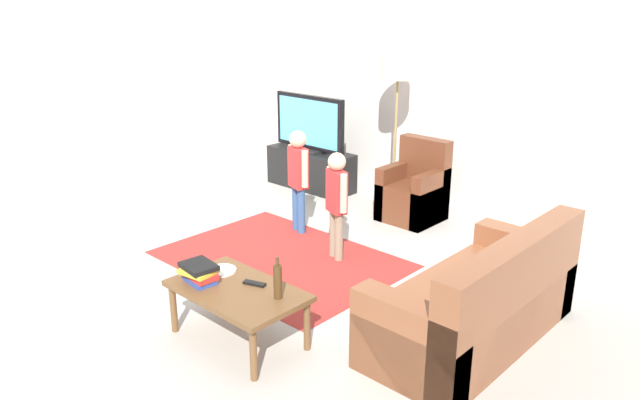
# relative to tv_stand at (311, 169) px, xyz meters

# --- Properties ---
(ground) EXTENTS (7.80, 7.80, 0.00)m
(ground) POSITION_rel_tv_stand_xyz_m (1.74, -2.30, -0.24)
(ground) COLOR #B2ADA3
(wall_back) EXTENTS (6.00, 0.12, 2.70)m
(wall_back) POSITION_rel_tv_stand_xyz_m (1.74, 0.70, 1.11)
(wall_back) COLOR silver
(wall_back) RESTS_ON ground
(wall_left) EXTENTS (0.12, 6.00, 2.70)m
(wall_left) POSITION_rel_tv_stand_xyz_m (-1.26, -2.30, 1.11)
(wall_left) COLOR silver
(wall_left) RESTS_ON ground
(area_rug) EXTENTS (2.20, 1.60, 0.01)m
(area_rug) POSITION_rel_tv_stand_xyz_m (1.37, -1.84, -0.24)
(area_rug) COLOR #9E2D28
(area_rug) RESTS_ON ground
(tv_stand) EXTENTS (1.20, 0.44, 0.50)m
(tv_stand) POSITION_rel_tv_stand_xyz_m (0.00, 0.00, 0.00)
(tv_stand) COLOR black
(tv_stand) RESTS_ON ground
(tv) EXTENTS (1.10, 0.28, 0.71)m
(tv) POSITION_rel_tv_stand_xyz_m (0.00, -0.02, 0.60)
(tv) COLOR black
(tv) RESTS_ON tv_stand
(couch) EXTENTS (0.80, 1.80, 0.86)m
(couch) POSITION_rel_tv_stand_xyz_m (3.48, -1.85, 0.05)
(couch) COLOR brown
(couch) RESTS_ON ground
(armchair) EXTENTS (0.60, 0.60, 0.90)m
(armchair) POSITION_rel_tv_stand_xyz_m (1.65, -0.04, 0.05)
(armchair) COLOR brown
(armchair) RESTS_ON ground
(floor_lamp) EXTENTS (0.36, 0.36, 1.78)m
(floor_lamp) POSITION_rel_tv_stand_xyz_m (1.21, 0.15, 1.30)
(floor_lamp) COLOR #262626
(floor_lamp) RESTS_ON ground
(child_near_tv) EXTENTS (0.35, 0.20, 1.09)m
(child_near_tv) POSITION_rel_tv_stand_xyz_m (0.97, -1.20, 0.41)
(child_near_tv) COLOR #33598C
(child_near_tv) RESTS_ON ground
(child_center) EXTENTS (0.33, 0.20, 1.04)m
(child_center) POSITION_rel_tv_stand_xyz_m (1.73, -1.45, 0.38)
(child_center) COLOR gray
(child_center) RESTS_ON ground
(coffee_table) EXTENTS (1.00, 0.60, 0.42)m
(coffee_table) POSITION_rel_tv_stand_xyz_m (2.18, -3.04, 0.13)
(coffee_table) COLOR brown
(coffee_table) RESTS_ON ground
(book_stack) EXTENTS (0.29, 0.24, 0.14)m
(book_stack) POSITION_rel_tv_stand_xyz_m (1.91, -3.16, 0.25)
(book_stack) COLOR #334CA5
(book_stack) RESTS_ON coffee_table
(bottle) EXTENTS (0.06, 0.06, 0.30)m
(bottle) POSITION_rel_tv_stand_xyz_m (2.50, -2.94, 0.30)
(bottle) COLOR #4C3319
(bottle) RESTS_ON coffee_table
(tv_remote) EXTENTS (0.18, 0.10, 0.02)m
(tv_remote) POSITION_rel_tv_stand_xyz_m (2.23, -2.92, 0.19)
(tv_remote) COLOR black
(tv_remote) RESTS_ON coffee_table
(plate) EXTENTS (0.22, 0.22, 0.02)m
(plate) POSITION_rel_tv_stand_xyz_m (1.88, -2.94, 0.18)
(plate) COLOR white
(plate) RESTS_ON coffee_table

